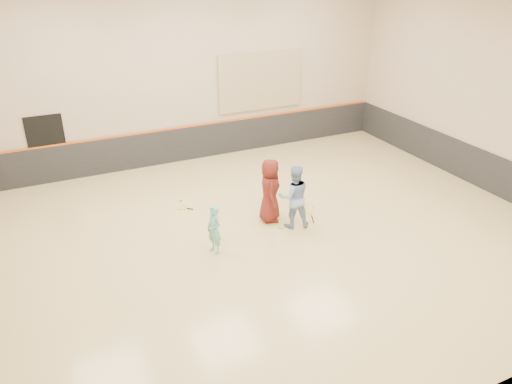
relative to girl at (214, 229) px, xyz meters
name	(u,v)px	position (x,y,z in m)	size (l,w,h in m)	color
room	(263,210)	(1.33, 0.07, 0.18)	(15.04, 12.04, 6.22)	tan
wainscot_back	(188,144)	(1.33, 6.04, -0.03)	(14.90, 0.04, 1.20)	#232326
wainscot_right	(480,168)	(8.80, 0.07, -0.03)	(0.04, 11.90, 1.20)	#232326
accent_stripe	(187,127)	(1.33, 6.03, 0.59)	(14.90, 0.03, 0.06)	#D85914
acoustic_panel	(261,81)	(4.13, 6.02, 1.87)	(3.20, 0.08, 2.00)	tan
doorway	(48,150)	(-3.17, 6.05, 0.47)	(1.10, 0.05, 2.20)	black
girl	(214,229)	(0.00, 0.00, 0.00)	(0.46, 0.30, 1.26)	#6FC0B2
instructor	(294,197)	(2.36, 0.32, 0.24)	(0.84, 0.66, 1.74)	#84A2CD
young_man	(270,190)	(1.94, 0.89, 0.25)	(0.86, 0.56, 1.77)	maroon
held_racket	(310,209)	(2.72, 0.10, -0.10)	(0.35, 0.35, 0.58)	#CBDB30
spare_racket	(182,207)	(-0.03, 2.57, -0.60)	(0.60, 0.60, 0.06)	#C9E131
ball_under_racket	(280,227)	(1.97, 0.32, -0.60)	(0.07, 0.07, 0.07)	#C6D431
ball_in_hand	(277,184)	(2.11, 0.82, 0.45)	(0.07, 0.07, 0.07)	#A8C52D
ball_beside_spare	(181,200)	(0.08, 3.00, -0.60)	(0.07, 0.07, 0.07)	gold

